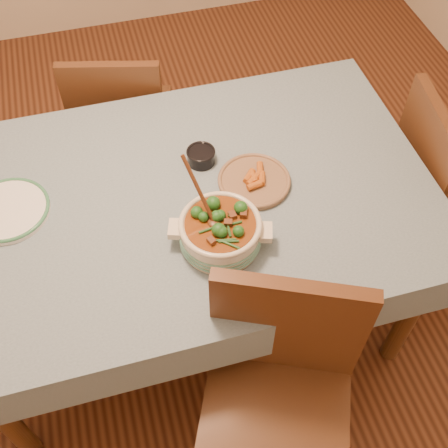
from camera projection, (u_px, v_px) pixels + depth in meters
name	position (u px, v px, depth m)	size (l,w,h in m)	color
floor	(195.00, 306.00, 2.48)	(4.50, 4.50, 0.00)	#411F12
dining_table	(187.00, 212.00, 1.95)	(1.68, 1.08, 0.76)	brown
stew_casserole	(220.00, 230.00, 1.71)	(0.32, 0.31, 0.30)	beige
white_plate	(8.00, 210.00, 1.82)	(0.27, 0.27, 0.02)	white
condiment_bowl	(201.00, 156.00, 1.95)	(0.12, 0.12, 0.05)	black
fried_plate	(254.00, 180.00, 1.90)	(0.29, 0.29, 0.04)	#87654B
chair_far	(123.00, 119.00, 2.50)	(0.49, 0.49, 0.86)	#512A19
chair_near	(279.00, 388.00, 1.70)	(0.59, 0.59, 0.96)	#512A19
chair_right	(438.00, 186.00, 2.22)	(0.48, 0.48, 0.91)	#512A19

